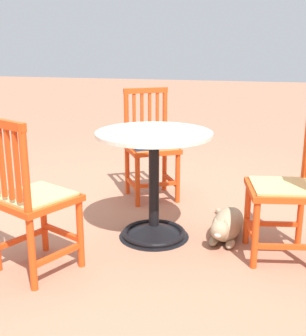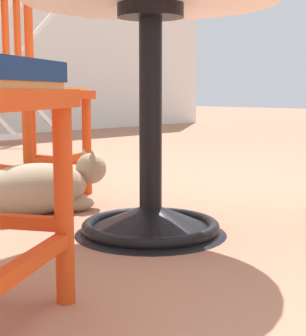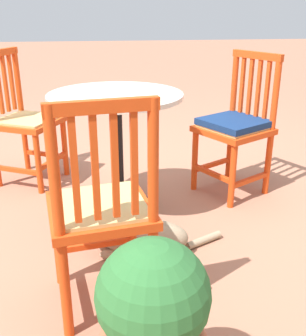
# 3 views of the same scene
# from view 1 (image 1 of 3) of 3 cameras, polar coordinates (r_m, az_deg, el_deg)

# --- Properties ---
(ground_plane) EXTENTS (24.00, 24.00, 0.00)m
(ground_plane) POSITION_cam_1_polar(r_m,az_deg,el_deg) (3.26, -3.45, -7.64)
(ground_plane) COLOR #A36B51
(cafe_table) EXTENTS (0.76, 0.76, 0.73)m
(cafe_table) POSITION_cam_1_polar(r_m,az_deg,el_deg) (3.03, 0.12, -3.69)
(cafe_table) COLOR black
(cafe_table) RESTS_ON ground_plane
(orange_chair_tucked_in) EXTENTS (0.46, 0.46, 0.91)m
(orange_chair_tucked_in) POSITION_cam_1_polar(r_m,az_deg,el_deg) (2.83, 16.50, -2.65)
(orange_chair_tucked_in) COLOR #D64214
(orange_chair_tucked_in) RESTS_ON ground_plane
(orange_chair_by_planter) EXTENTS (0.55, 0.55, 0.91)m
(orange_chair_by_planter) POSITION_cam_1_polar(r_m,az_deg,el_deg) (3.76, -0.26, 2.78)
(orange_chair_by_planter) COLOR #D64214
(orange_chair_by_planter) RESTS_ON ground_plane
(orange_chair_near_fence) EXTENTS (0.53, 0.53, 0.91)m
(orange_chair_near_fence) POSITION_cam_1_polar(r_m,az_deg,el_deg) (2.63, -15.08, -3.95)
(orange_chair_near_fence) COLOR #D64214
(orange_chair_near_fence) RESTS_ON ground_plane
(tabby_cat) EXTENTS (0.74, 0.26, 0.23)m
(tabby_cat) POSITION_cam_1_polar(r_m,az_deg,el_deg) (3.11, 9.23, -7.18)
(tabby_cat) COLOR #9E896B
(tabby_cat) RESTS_ON ground_plane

